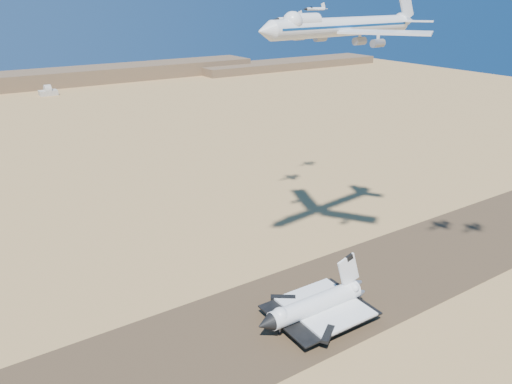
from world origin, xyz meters
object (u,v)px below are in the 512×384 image
crew_a (346,326)px  crew_c (351,321)px  carrier_747 (339,27)px  crew_b (348,319)px  chase_jet_f (315,9)px  chase_jet_e (289,19)px  shuttle (315,306)px

crew_a → crew_c: 3.43m
carrier_747 → crew_a: (-16.84, -30.45, -92.82)m
crew_b → chase_jet_f: chase_jet_f is taller
carrier_747 → chase_jet_e: (14.49, 46.55, 0.55)m
shuttle → chase_jet_e: bearing=61.4°
crew_b → carrier_747: bearing=-69.5°
chase_jet_e → crew_b: bearing=-114.2°
crew_a → chase_jet_f: size_ratio=0.12×
crew_c → shuttle: bearing=14.1°
crew_a → chase_jet_e: bearing=-6.9°
chase_jet_f → chase_jet_e: bearing=-155.2°
crew_c → chase_jet_e: 123.52m
shuttle → chase_jet_e: 117.89m
crew_b → chase_jet_e: size_ratio=0.10×
crew_a → chase_jet_f: (55.87, 90.20, 96.73)m
shuttle → crew_b: bearing=-32.7°
chase_jet_e → chase_jet_f: 28.06m
crew_c → crew_a: bearing=71.0°
shuttle → carrier_747: (23.38, 21.56, 87.90)m
chase_jet_e → carrier_747: bearing=-110.7°
crew_b → crew_a: bearing=86.3°
crew_b → chase_jet_e: bearing=-64.1°
carrier_747 → chase_jet_e: size_ratio=4.78×
crew_b → crew_c: bearing=141.7°
crew_c → carrier_747: bearing=-62.2°
shuttle → chase_jet_f: bearing=53.0°
shuttle → crew_c: 13.43m
carrier_747 → chase_jet_f: (39.02, 59.75, 3.91)m
carrier_747 → crew_b: 97.87m
shuttle → crew_c: (9.79, -7.82, -4.84)m
chase_jet_f → shuttle: bearing=-131.0°
crew_b → crew_c: crew_c is taller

